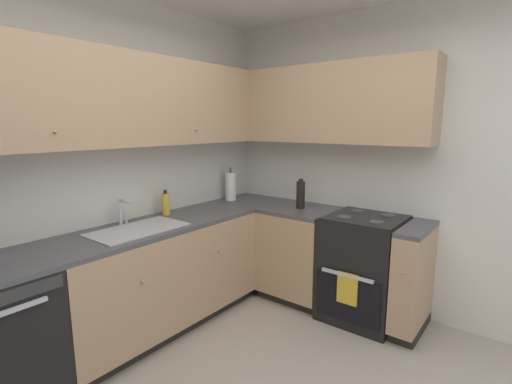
{
  "coord_description": "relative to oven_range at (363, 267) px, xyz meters",
  "views": [
    {
      "loc": [
        -1.4,
        -0.93,
        1.68
      ],
      "look_at": [
        0.98,
        0.91,
        1.13
      ],
      "focal_mm": 26.12,
      "sensor_mm": 36.0,
      "label": 1
    }
  ],
  "objects": [
    {
      "name": "oven_range",
      "position": [
        0.0,
        0.0,
        0.0
      ],
      "size": [
        0.68,
        0.62,
        1.04
      ],
      "color": "black",
      "rests_on": "ground_plane"
    },
    {
      "name": "sink",
      "position": [
        -1.4,
        1.22,
        0.4
      ],
      "size": [
        0.71,
        0.4,
        0.1
      ],
      "color": "#B7B7BC",
      "rests_on": "countertop_back"
    },
    {
      "name": "countertop_back",
      "position": [
        -1.2,
        1.25,
        0.42
      ],
      "size": [
        2.95,
        0.6,
        0.03
      ],
      "primitive_type": "cube",
      "color": "#4C4C51",
      "rests_on": "lower_cabinets_back"
    },
    {
      "name": "upper_cabinets_back",
      "position": [
        -1.36,
        1.39,
        1.4
      ],
      "size": [
        2.63,
        0.34,
        0.69
      ],
      "color": "tan"
    },
    {
      "name": "soap_bottle",
      "position": [
        -0.96,
        1.43,
        0.54
      ],
      "size": [
        0.07,
        0.07,
        0.22
      ],
      "color": "gold",
      "rests_on": "countertop_back"
    },
    {
      "name": "oil_bottle",
      "position": [
        -0.02,
        0.64,
        0.57
      ],
      "size": [
        0.08,
        0.08,
        0.28
      ],
      "color": "black",
      "rests_on": "countertop_right"
    },
    {
      "name": "lower_cabinets_back",
      "position": [
        -1.19,
        1.26,
        -0.02
      ],
      "size": [
        1.75,
        0.62,
        0.86
      ],
      "color": "tan",
      "rests_on": "ground_plane"
    },
    {
      "name": "paper_towel_roll",
      "position": [
        -0.13,
        1.41,
        0.59
      ],
      "size": [
        0.11,
        0.11,
        0.35
      ],
      "color": "white",
      "rests_on": "countertop_back"
    },
    {
      "name": "wall_back",
      "position": [
        -1.6,
        1.58,
        0.87
      ],
      "size": [
        3.86,
        0.05,
        2.66
      ],
      "primitive_type": "cube",
      "color": "silver",
      "rests_on": "ground_plane"
    },
    {
      "name": "countertop_right",
      "position": [
        -0.02,
        0.39,
        0.42
      ],
      "size": [
        0.6,
        1.47,
        0.03
      ],
      "color": "#4C4C51",
      "rests_on": "lower_cabinets_right"
    },
    {
      "name": "upper_cabinets_right",
      "position": [
        0.12,
        0.54,
        1.4
      ],
      "size": [
        0.32,
        2.02,
        0.69
      ],
      "color": "tan"
    },
    {
      "name": "faucet",
      "position": [
        -1.39,
        1.43,
        0.56
      ],
      "size": [
        0.07,
        0.16,
        0.21
      ],
      "color": "silver",
      "rests_on": "countertop_back"
    },
    {
      "name": "lower_cabinets_right",
      "position": [
        -0.02,
        0.39,
        -0.02
      ],
      "size": [
        0.62,
        1.47,
        0.86
      ],
      "color": "tan",
      "rests_on": "ground_plane"
    },
    {
      "name": "wall_right",
      "position": [
        0.31,
        -0.2,
        0.87
      ],
      "size": [
        0.05,
        3.62,
        2.66
      ],
      "primitive_type": "cube",
      "color": "silver",
      "rests_on": "ground_plane"
    }
  ]
}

